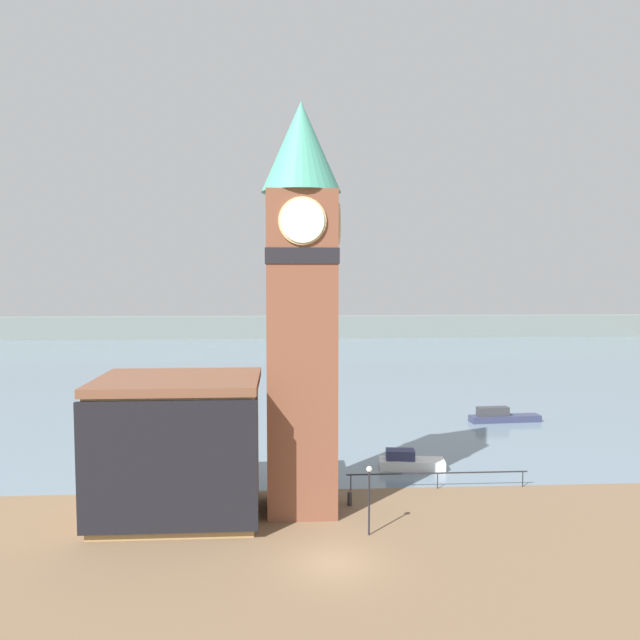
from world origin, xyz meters
TOP-DOWN VIEW (x-y plane):
  - ground_plane at (0.00, 0.00)m, footprint 160.00×160.00m
  - water at (0.00, 70.53)m, footprint 160.00×120.00m
  - far_shoreline at (0.00, 110.53)m, footprint 180.00×3.00m
  - pier_railing at (7.85, 10.28)m, footprint 12.20×0.08m
  - clock_tower at (-1.28, 7.20)m, footprint 4.68×4.68m
  - pier_building at (-8.52, 6.58)m, footprint 9.52×7.53m
  - boat_near at (6.84, 14.66)m, footprint 4.91×2.25m
  - boat_far at (18.74, 28.61)m, footprint 6.99×1.89m
  - mooring_bollard_near at (1.70, 7.66)m, footprint 0.31×0.31m
  - lamp_post at (2.26, 3.17)m, footprint 0.32×0.32m

SIDE VIEW (x-z plane):
  - water at x=0.00m, z-range 0.00..0.00m
  - ground_plane at x=0.00m, z-range 0.00..0.00m
  - mooring_bollard_near at x=1.70m, z-range 0.04..0.89m
  - boat_near at x=6.84m, z-range -0.19..1.21m
  - boat_far at x=18.74m, z-range -0.21..1.27m
  - pier_railing at x=7.85m, z-range 0.42..1.51m
  - far_shoreline at x=0.00m, z-range 0.00..5.00m
  - lamp_post at x=2.26m, z-range 0.77..4.61m
  - pier_building at x=-8.52m, z-range 0.02..8.25m
  - clock_tower at x=-1.28m, z-range 0.74..25.02m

